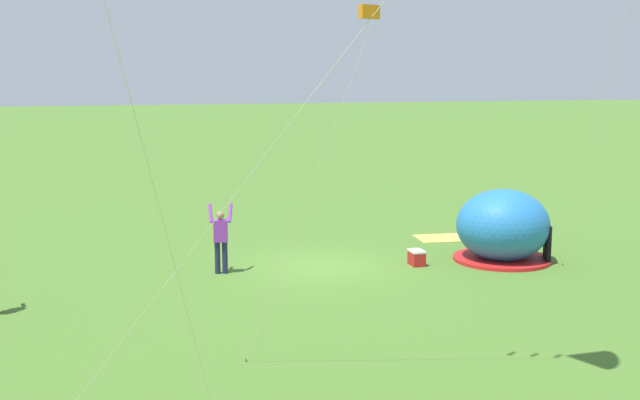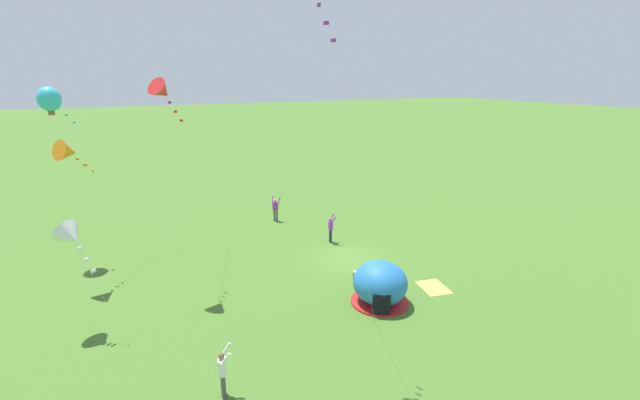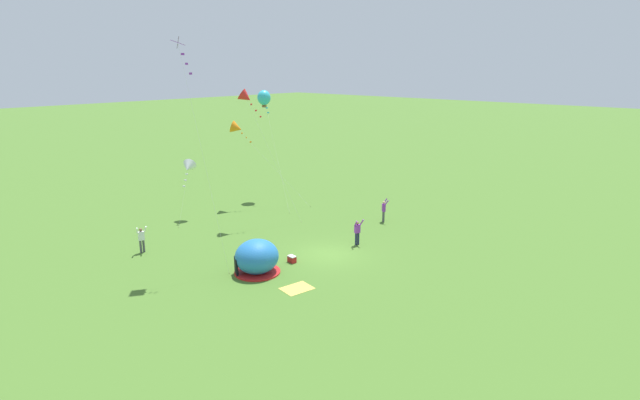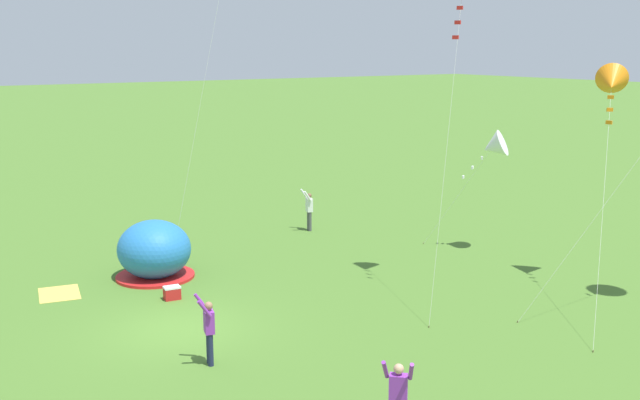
# 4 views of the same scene
# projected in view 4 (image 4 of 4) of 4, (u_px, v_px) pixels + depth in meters

# --- Properties ---
(ground_plane) EXTENTS (300.00, 300.00, 0.00)m
(ground_plane) POSITION_uv_depth(u_px,v_px,m) (179.00, 329.00, 22.05)
(ground_plane) COLOR #477028
(popup_tent) EXTENTS (2.81, 2.81, 2.10)m
(popup_tent) POSITION_uv_depth(u_px,v_px,m) (154.00, 251.00, 26.81)
(popup_tent) COLOR #2672BF
(popup_tent) RESTS_ON ground
(picnic_blanket) EXTENTS (1.91, 1.59, 0.01)m
(picnic_blanket) POSITION_uv_depth(u_px,v_px,m) (59.00, 294.00, 25.20)
(picnic_blanket) COLOR gold
(picnic_blanket) RESTS_ON ground
(cooler_box) EXTENTS (0.42, 0.57, 0.44)m
(cooler_box) POSITION_uv_depth(u_px,v_px,m) (172.00, 293.00, 24.62)
(cooler_box) COLOR red
(cooler_box) RESTS_ON ground
(person_flying_kite) EXTENTS (0.69, 0.57, 1.89)m
(person_flying_kite) POSITION_uv_depth(u_px,v_px,m) (209.00, 328.00, 19.42)
(person_flying_kite) COLOR #1E2347
(person_flying_kite) RESTS_ON ground
(person_arms_raised) EXTENTS (0.70, 0.71, 1.89)m
(person_arms_raised) POSITION_uv_depth(u_px,v_px,m) (398.00, 396.00, 15.64)
(person_arms_raised) COLOR #4C4C51
(person_arms_raised) RESTS_ON ground
(person_near_tent) EXTENTS (0.69, 0.57, 1.89)m
(person_near_tent) POSITION_uv_depth(u_px,v_px,m) (309.00, 209.00, 33.65)
(person_near_tent) COLOR #4C4C51
(person_near_tent) RESTS_ON ground
(kite_white) EXTENTS (3.06, 2.35, 4.95)m
(kite_white) POSITION_uv_depth(u_px,v_px,m) (493.00, 147.00, 29.67)
(kite_white) COLOR silver
(kite_white) RESTS_ON ground
(kite_orange) EXTENTS (4.64, 5.97, 7.64)m
(kite_orange) POSITION_uv_depth(u_px,v_px,m) (612.00, 83.00, 24.87)
(kite_orange) COLOR silver
(kite_orange) RESTS_ON ground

